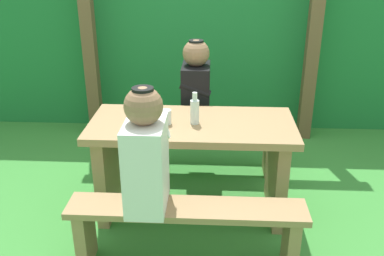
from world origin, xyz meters
TOP-DOWN VIEW (x-y plane):
  - ground_plane at (0.00, 0.00)m, footprint 12.00×12.00m
  - hedge_backdrop at (0.00, 2.12)m, footprint 6.40×1.05m
  - pergola_post_left at (-1.07, 1.37)m, footprint 0.12×0.12m
  - pergola_post_right at (1.07, 1.37)m, footprint 0.12×0.12m
  - picnic_table at (0.00, 0.00)m, footprint 1.40×0.64m
  - bench_near at (0.00, -0.60)m, footprint 1.40×0.24m
  - bench_far at (0.00, 0.60)m, footprint 1.40×0.24m
  - person_white_shirt at (-0.22, -0.59)m, footprint 0.25×0.35m
  - person_black_coat at (-0.00, 0.59)m, footprint 0.25×0.35m
  - drinking_glass at (-0.17, -0.04)m, footprint 0.07×0.07m
  - bottle_left at (0.02, -0.02)m, footprint 0.06×0.06m
  - cell_phone at (-0.27, -0.07)m, footprint 0.13×0.16m

SIDE VIEW (x-z plane):
  - ground_plane at x=0.00m, z-range 0.00..0.00m
  - bench_near at x=0.00m, z-range 0.09..0.52m
  - bench_far at x=0.00m, z-range 0.09..0.52m
  - picnic_table at x=0.00m, z-range 0.13..0.83m
  - cell_phone at x=-0.27m, z-range 0.70..0.71m
  - drinking_glass at x=-0.17m, z-range 0.70..0.80m
  - person_white_shirt at x=-0.22m, z-range 0.39..1.11m
  - person_black_coat at x=0.00m, z-range 0.39..1.11m
  - bottle_left at x=0.02m, z-range 0.69..0.91m
  - hedge_backdrop at x=0.00m, z-range 0.00..1.87m
  - pergola_post_left at x=-1.07m, z-range 0.00..1.97m
  - pergola_post_right at x=1.07m, z-range 0.00..1.97m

